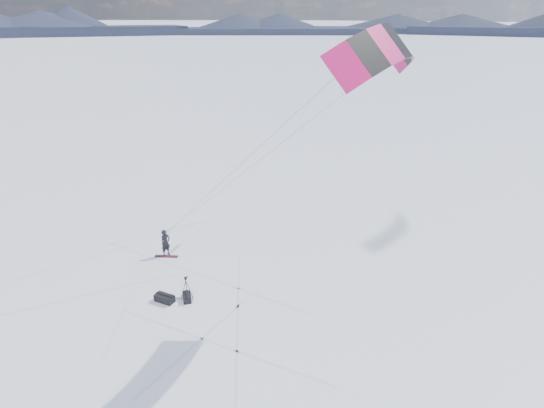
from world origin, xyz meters
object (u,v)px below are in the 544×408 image
Objects in this scene: gear_bag_a at (165,298)px; gear_bag_b at (187,297)px; snowkiter at (167,255)px; snowboard at (166,256)px; tripod at (186,284)px.

gear_bag_a is 1.20× the size of gear_bag_b.
snowkiter is 4.79m from gear_bag_b.
tripod is (3.78, -2.28, 0.73)m from snowboard.
gear_bag_b is at bearing -61.94° from snowboard.
gear_bag_a is (-0.65, -0.86, -0.56)m from tripod.
snowkiter is 1.91× the size of gear_bag_b.
snowkiter is 1.58× the size of gear_bag_a.
gear_bag_a reaches higher than gear_bag_b.
snowboard is 4.63m from gear_bag_b.
tripod is 0.63m from gear_bag_b.
snowkiter is 4.61m from gear_bag_a.
tripod reaches higher than gear_bag_b.
snowkiter is at bearing 133.65° from tripod.
snowboard is at bearing -135.37° from snowkiter.
snowkiter is 4.64m from tripod.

